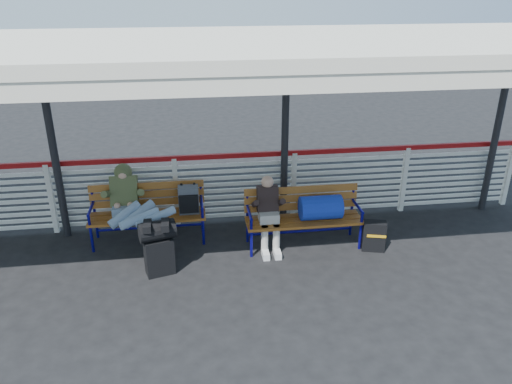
{
  "coord_description": "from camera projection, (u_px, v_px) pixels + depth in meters",
  "views": [
    {
      "loc": [
        0.26,
        -5.85,
        3.91
      ],
      "look_at": [
        1.22,
        1.0,
        0.91
      ],
      "focal_mm": 35.0,
      "sensor_mm": 36.0,
      "label": 1
    }
  ],
  "objects": [
    {
      "name": "luggage_stack",
      "position": [
        158.0,
        245.0,
        6.99
      ],
      "size": [
        0.55,
        0.4,
        0.82
      ],
      "rotation": [
        0.0,
        0.0,
        0.27
      ],
      "color": "black",
      "rests_on": "ground"
    },
    {
      "name": "companion_person",
      "position": [
        269.0,
        213.0,
        7.6
      ],
      "size": [
        0.32,
        0.66,
        1.15
      ],
      "color": "#B7B0A5",
      "rests_on": "ground"
    },
    {
      "name": "bench_right",
      "position": [
        313.0,
        209.0,
        7.69
      ],
      "size": [
        1.8,
        0.56,
        0.92
      ],
      "color": "#A66320",
      "rests_on": "ground"
    },
    {
      "name": "ground",
      "position": [
        178.0,
        287.0,
        6.84
      ],
      "size": [
        60.0,
        60.0,
        0.0
      ],
      "primitive_type": "plane",
      "color": "black",
      "rests_on": "ground"
    },
    {
      "name": "bench_left",
      "position": [
        160.0,
        205.0,
        7.87
      ],
      "size": [
        1.8,
        0.56,
        0.92
      ],
      "color": "#A66320",
      "rests_on": "ground"
    },
    {
      "name": "traveler_man",
      "position": [
        135.0,
        210.0,
        7.46
      ],
      "size": [
        0.94,
        1.64,
        0.77
      ],
      "color": "#8092AD",
      "rests_on": "ground"
    },
    {
      "name": "fence",
      "position": [
        176.0,
        189.0,
        8.3
      ],
      "size": [
        12.08,
        0.08,
        1.24
      ],
      "color": "silver",
      "rests_on": "ground"
    },
    {
      "name": "suitcase_side",
      "position": [
        374.0,
        236.0,
        7.68
      ],
      "size": [
        0.38,
        0.29,
        0.48
      ],
      "rotation": [
        0.0,
        0.0,
        -0.26
      ],
      "color": "black",
      "rests_on": "ground"
    },
    {
      "name": "canopy",
      "position": [
        164.0,
        50.0,
        6.42
      ],
      "size": [
        12.6,
        3.6,
        3.16
      ],
      "color": "silver",
      "rests_on": "ground"
    }
  ]
}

